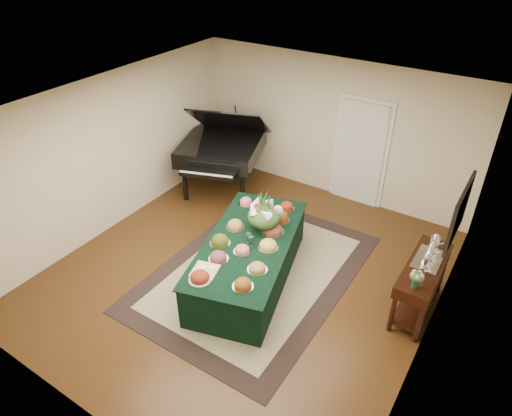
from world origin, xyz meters
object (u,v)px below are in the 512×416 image
Objects in this scene: buffet_table at (249,260)px; floral_centerpiece at (264,213)px; grand_piano at (222,147)px; mahogany_sideboard at (423,275)px.

floral_centerpiece is (0.04, 0.37, 0.67)m from buffet_table.
floral_centerpiece is 0.25× the size of grand_piano.
floral_centerpiece reaches higher than buffet_table.
mahogany_sideboard is at bearing 8.74° from floral_centerpiece.
buffet_table is 5.39× the size of floral_centerpiece.
mahogany_sideboard is (2.34, 0.36, -0.38)m from floral_centerpiece.
grand_piano reaches higher than buffet_table.
grand_piano is at bearing 134.21° from buffet_table.
floral_centerpiece is 0.39× the size of mahogany_sideboard.
buffet_table is 2.90m from grand_piano.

